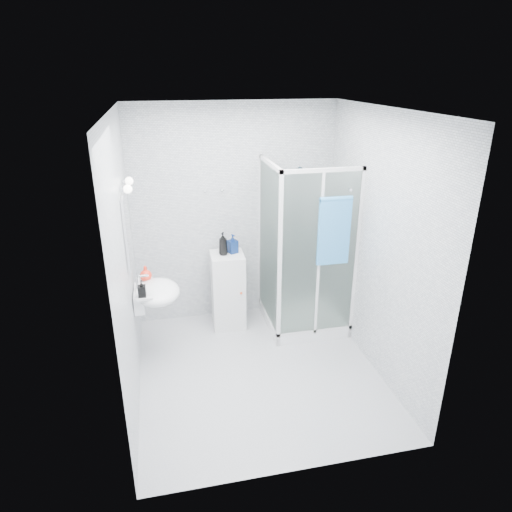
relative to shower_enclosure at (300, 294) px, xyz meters
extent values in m
cube|color=silver|center=(-0.67, -0.77, 0.85)|extent=(2.40, 2.60, 2.60)
cube|color=#B4B7BA|center=(-0.67, -0.77, -0.44)|extent=(2.40, 2.60, 0.01)
cube|color=white|center=(-0.67, -0.77, 2.15)|extent=(2.40, 2.60, 0.01)
cube|color=white|center=(0.08, 0.08, -0.39)|extent=(0.90, 0.90, 0.12)
cube|color=silver|center=(-0.35, 0.08, 1.53)|extent=(0.04, 0.90, 0.04)
cube|color=silver|center=(0.08, -0.35, 1.53)|extent=(0.90, 0.04, 0.04)
cube|color=silver|center=(-0.35, -0.35, 0.55)|extent=(0.04, 0.04, 2.00)
cube|color=white|center=(-0.36, 0.08, 0.59)|extent=(0.02, 0.82, 1.84)
cube|color=white|center=(0.08, -0.36, 0.59)|extent=(0.82, 0.02, 1.84)
cube|color=silver|center=(0.08, -0.35, 0.59)|extent=(0.03, 0.04, 1.84)
cylinder|color=silver|center=(0.08, 0.47, 0.90)|extent=(0.02, 0.02, 1.00)
cylinder|color=silver|center=(0.08, 0.44, 1.37)|extent=(0.09, 0.05, 0.09)
cylinder|color=silver|center=(0.13, 0.50, 0.60)|extent=(0.12, 0.04, 0.12)
cylinder|color=silver|center=(0.36, -0.39, 1.33)|extent=(0.03, 0.05, 0.03)
cube|color=white|center=(-1.81, -0.32, 0.30)|extent=(0.10, 0.40, 0.18)
ellipsoid|color=white|center=(-1.63, -0.32, 0.35)|extent=(0.46, 0.56, 0.20)
cube|color=white|center=(-1.75, -0.32, 0.40)|extent=(0.16, 0.50, 0.02)
cylinder|color=silver|center=(-1.81, -0.32, 0.48)|extent=(0.04, 0.04, 0.16)
cylinder|color=silver|center=(-1.76, -0.32, 0.55)|extent=(0.12, 0.02, 0.02)
cube|color=white|center=(-1.85, -0.32, 1.05)|extent=(0.02, 0.60, 0.70)
cylinder|color=silver|center=(-1.84, -0.48, 1.47)|extent=(0.05, 0.04, 0.04)
sphere|color=white|center=(-1.80, -0.48, 1.47)|extent=(0.08, 0.08, 0.08)
cylinder|color=silver|center=(-1.84, -0.16, 1.47)|extent=(0.05, 0.04, 0.04)
sphere|color=white|center=(-1.80, -0.16, 1.47)|extent=(0.08, 0.08, 0.08)
cylinder|color=silver|center=(-1.02, 0.50, 1.17)|extent=(0.02, 0.04, 0.02)
sphere|color=silver|center=(-1.02, 0.48, 1.17)|extent=(0.03, 0.03, 0.03)
cylinder|color=silver|center=(-0.82, 0.50, 1.17)|extent=(0.02, 0.04, 0.02)
sphere|color=silver|center=(-0.82, 0.48, 1.17)|extent=(0.03, 0.03, 0.03)
cube|color=silver|center=(-0.82, 0.24, 0.01)|extent=(0.39, 0.39, 0.92)
cube|color=silver|center=(-0.82, 0.06, 0.01)|extent=(0.34, 0.02, 0.79)
sphere|color=#D94E1E|center=(-0.69, 0.04, 0.06)|extent=(0.03, 0.03, 0.03)
cube|color=#3483C7|center=(0.21, -0.40, 0.89)|extent=(0.34, 0.04, 0.71)
cylinder|color=#3483C7|center=(0.21, -0.40, 1.25)|extent=(0.34, 0.05, 0.05)
imported|color=black|center=(-0.86, 0.25, 0.61)|extent=(0.14, 0.14, 0.27)
imported|color=navy|center=(-0.74, 0.28, 0.59)|extent=(0.13, 0.13, 0.22)
imported|color=red|center=(-1.73, -0.14, 0.49)|extent=(0.16, 0.16, 0.16)
imported|color=black|center=(-1.77, -0.51, 0.50)|extent=(0.08, 0.08, 0.17)
camera|label=1|loc=(-1.54, -4.60, 2.45)|focal=32.00mm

